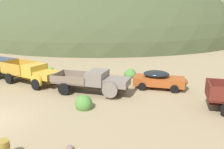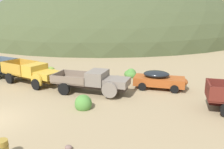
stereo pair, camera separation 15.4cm
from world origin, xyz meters
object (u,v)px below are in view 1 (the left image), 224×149
(truck_primer_gray, at_px, (96,81))
(oil_drum_spare, at_px, (3,149))
(truck_faded_yellow, at_px, (34,74))
(car_oxide_orange, at_px, (161,79))

(truck_primer_gray, relative_size, oil_drum_spare, 7.45)
(truck_faded_yellow, xyz_separation_m, truck_primer_gray, (6.38, -0.40, -0.00))
(truck_primer_gray, bearing_deg, oil_drum_spare, -94.29)
(oil_drum_spare, bearing_deg, car_oxide_orange, 68.50)
(car_oxide_orange, relative_size, oil_drum_spare, 5.46)
(truck_faded_yellow, relative_size, truck_primer_gray, 0.99)
(truck_primer_gray, bearing_deg, truck_faded_yellow, 173.90)
(truck_faded_yellow, bearing_deg, car_oxide_orange, 25.09)
(truck_faded_yellow, xyz_separation_m, oil_drum_spare, (6.07, -9.98, -0.59))
(oil_drum_spare, bearing_deg, truck_primer_gray, 88.18)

